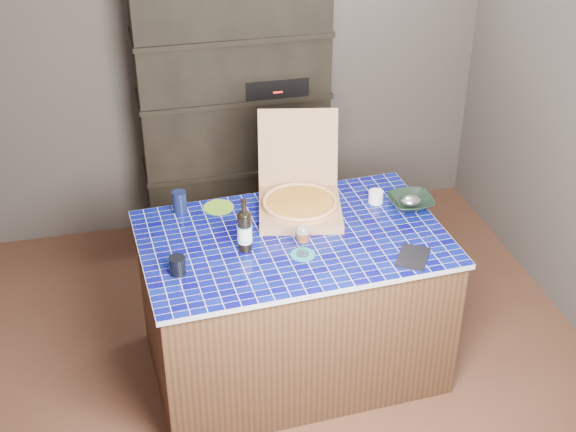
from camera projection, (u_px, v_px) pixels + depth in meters
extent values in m
plane|color=#513322|center=(288.00, 375.00, 4.42)|extent=(3.50, 3.50, 0.00)
plane|color=#443F3B|center=(226.00, 51.00, 5.22)|extent=(3.50, 0.00, 3.50)
cube|color=black|center=(234.00, 114.00, 5.22)|extent=(1.20, 0.40, 1.80)
cube|color=black|center=(272.00, 81.00, 5.11)|extent=(0.40, 0.32, 0.12)
cube|color=#45311B|center=(293.00, 305.00, 4.29)|extent=(1.55, 1.02, 0.82)
cube|color=#060553|center=(293.00, 239.00, 4.07)|extent=(1.59, 1.06, 0.03)
cube|color=#946E4C|center=(300.00, 209.00, 4.24)|extent=(0.51, 0.51, 0.05)
cube|color=#946E4C|center=(298.00, 148.00, 4.34)|extent=(0.44, 0.18, 0.42)
cylinder|color=tan|center=(300.00, 204.00, 4.22)|extent=(0.40, 0.40, 0.01)
cylinder|color=maroon|center=(300.00, 203.00, 4.22)|extent=(0.35, 0.35, 0.01)
torus|color=tan|center=(300.00, 202.00, 4.22)|extent=(0.40, 0.40, 0.02)
cylinder|color=black|center=(245.00, 232.00, 3.91)|extent=(0.07, 0.07, 0.20)
ellipsoid|color=black|center=(244.00, 215.00, 3.86)|extent=(0.07, 0.07, 0.04)
cylinder|color=black|center=(244.00, 207.00, 3.83)|extent=(0.03, 0.03, 0.08)
cylinder|color=silver|center=(245.00, 234.00, 3.91)|extent=(0.07, 0.07, 0.09)
cylinder|color=#3C92CE|center=(245.00, 239.00, 3.93)|extent=(0.08, 0.08, 0.01)
cylinder|color=#3C92CE|center=(244.00, 226.00, 3.89)|extent=(0.08, 0.08, 0.01)
cylinder|color=#197684|center=(303.00, 255.00, 3.92)|extent=(0.12, 0.12, 0.01)
cylinder|color=white|center=(303.00, 254.00, 3.91)|extent=(0.06, 0.06, 0.00)
cylinder|color=white|center=(303.00, 247.00, 3.89)|extent=(0.01, 0.01, 0.07)
ellipsoid|color=white|center=(303.00, 234.00, 3.85)|extent=(0.07, 0.07, 0.10)
cylinder|color=#AE4F1B|center=(303.00, 236.00, 3.86)|extent=(0.06, 0.06, 0.05)
cylinder|color=white|center=(303.00, 231.00, 3.84)|extent=(0.06, 0.06, 0.02)
cylinder|color=black|center=(177.00, 265.00, 3.76)|extent=(0.08, 0.08, 0.09)
cube|color=black|center=(413.00, 257.00, 3.89)|extent=(0.22, 0.24, 0.02)
imported|color=black|center=(411.00, 202.00, 4.30)|extent=(0.24, 0.24, 0.06)
ellipsoid|color=#B6B8C2|center=(411.00, 200.00, 4.29)|extent=(0.11, 0.09, 0.05)
cylinder|color=white|center=(376.00, 197.00, 4.34)|extent=(0.08, 0.08, 0.07)
cylinder|color=black|center=(180.00, 202.00, 4.24)|extent=(0.08, 0.08, 0.12)
cylinder|color=#68A122|center=(219.00, 207.00, 4.30)|extent=(0.16, 0.16, 0.01)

